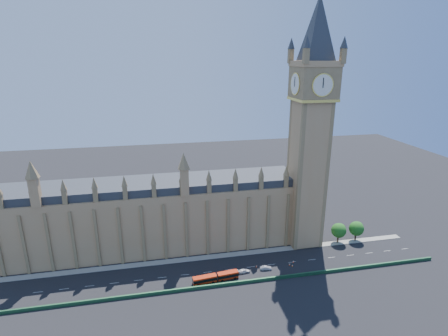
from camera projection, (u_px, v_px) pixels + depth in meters
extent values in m
plane|color=black|center=(219.00, 271.00, 125.21)|extent=(400.00, 400.00, 0.00)
cube|color=#AC8253|center=(146.00, 219.00, 137.23)|extent=(120.00, 20.00, 25.00)
cube|color=#2D3035|center=(143.00, 185.00, 133.01)|extent=(120.00, 18.00, 3.00)
cube|color=#AC8253|center=(307.00, 175.00, 136.76)|extent=(12.00, 12.00, 58.00)
cube|color=olive|center=(314.00, 84.00, 126.20)|extent=(14.00, 14.00, 12.00)
cylinder|color=silver|center=(323.00, 85.00, 119.52)|extent=(7.20, 0.30, 7.20)
cube|color=#AC8253|center=(315.00, 64.00, 124.09)|extent=(14.50, 14.50, 2.00)
cube|color=#1E4C2D|center=(224.00, 285.00, 116.62)|extent=(160.00, 0.60, 1.20)
cube|color=gray|center=(214.00, 256.00, 134.06)|extent=(160.00, 3.00, 0.16)
cylinder|color=#382619|center=(338.00, 238.00, 143.84)|extent=(0.70, 0.70, 4.00)
sphere|color=#1B4B14|center=(339.00, 230.00, 142.78)|extent=(6.00, 6.00, 6.00)
sphere|color=#1B4B14|center=(340.00, 229.00, 143.03)|extent=(4.38, 4.38, 4.38)
cylinder|color=#382619|center=(355.00, 236.00, 145.36)|extent=(0.70, 0.70, 4.00)
sphere|color=#1B4B14|center=(356.00, 229.00, 144.30)|extent=(6.00, 6.00, 6.00)
sphere|color=#1B4B14|center=(358.00, 227.00, 144.55)|extent=(4.38, 4.38, 4.38)
cube|color=#AF240B|center=(205.00, 280.00, 117.84)|extent=(8.28, 3.07, 2.70)
cube|color=#AF240B|center=(228.00, 276.00, 120.17)|extent=(7.38, 2.97, 2.70)
cube|color=black|center=(205.00, 279.00, 117.74)|extent=(8.33, 3.12, 1.02)
cube|color=black|center=(228.00, 275.00, 120.07)|extent=(7.44, 3.03, 1.02)
cylinder|color=black|center=(216.00, 278.00, 118.98)|extent=(0.96, 2.22, 2.16)
cylinder|color=black|center=(198.00, 286.00, 116.35)|extent=(0.92, 0.36, 0.90)
cylinder|color=black|center=(197.00, 282.00, 118.39)|extent=(0.92, 0.36, 0.90)
cylinder|color=black|center=(213.00, 283.00, 117.82)|extent=(0.92, 0.36, 0.90)
cylinder|color=black|center=(211.00, 279.00, 119.87)|extent=(0.92, 0.36, 0.90)
cylinder|color=black|center=(222.00, 281.00, 118.76)|extent=(0.92, 0.36, 0.90)
cylinder|color=black|center=(220.00, 277.00, 120.80)|extent=(0.92, 0.36, 0.90)
cylinder|color=black|center=(235.00, 278.00, 120.07)|extent=(0.92, 0.36, 0.90)
cylinder|color=black|center=(233.00, 275.00, 122.12)|extent=(0.92, 0.36, 0.90)
imported|color=#414349|center=(221.00, 278.00, 119.88)|extent=(4.20, 2.11, 1.37)
imported|color=#94959B|center=(266.00, 268.00, 125.69)|extent=(4.28, 1.92, 1.36)
imported|color=silver|center=(244.00, 271.00, 123.91)|extent=(4.62, 2.14, 1.31)
cube|color=black|center=(256.00, 267.00, 127.35)|extent=(0.56, 0.56, 0.04)
cone|color=#E6430C|center=(257.00, 266.00, 127.25)|extent=(0.61, 0.61, 0.75)
cylinder|color=white|center=(257.00, 266.00, 127.21)|extent=(0.37, 0.37, 0.13)
cube|color=black|center=(293.00, 262.00, 130.22)|extent=(0.57, 0.57, 0.05)
cone|color=#ED360C|center=(293.00, 262.00, 130.11)|extent=(0.62, 0.62, 0.80)
cylinder|color=white|center=(293.00, 261.00, 130.07)|extent=(0.39, 0.39, 0.14)
cube|color=black|center=(289.00, 265.00, 128.51)|extent=(0.48, 0.48, 0.05)
cone|color=#E24D0B|center=(290.00, 264.00, 128.39)|extent=(0.53, 0.53, 0.79)
cylinder|color=white|center=(290.00, 264.00, 128.36)|extent=(0.38, 0.38, 0.14)
cube|color=black|center=(292.00, 266.00, 127.76)|extent=(0.51, 0.51, 0.04)
cone|color=orange|center=(292.00, 266.00, 127.66)|extent=(0.56, 0.56, 0.71)
cylinder|color=white|center=(292.00, 265.00, 127.63)|extent=(0.35, 0.35, 0.12)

